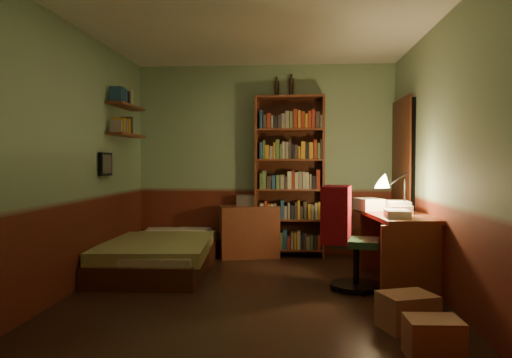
# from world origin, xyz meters

# --- Properties ---
(floor) EXTENTS (3.50, 4.00, 0.02)m
(floor) POSITION_xyz_m (0.00, 0.00, -0.01)
(floor) COLOR black
(floor) RESTS_ON ground
(ceiling) EXTENTS (3.50, 4.00, 0.02)m
(ceiling) POSITION_xyz_m (0.00, 0.00, 2.61)
(ceiling) COLOR silver
(ceiling) RESTS_ON wall_back
(wall_back) EXTENTS (3.50, 0.02, 2.60)m
(wall_back) POSITION_xyz_m (0.00, 2.01, 1.30)
(wall_back) COLOR gray
(wall_back) RESTS_ON ground
(wall_left) EXTENTS (0.02, 4.00, 2.60)m
(wall_left) POSITION_xyz_m (-1.76, 0.00, 1.30)
(wall_left) COLOR gray
(wall_left) RESTS_ON ground
(wall_right) EXTENTS (0.02, 4.00, 2.60)m
(wall_right) POSITION_xyz_m (1.76, 0.00, 1.30)
(wall_right) COLOR gray
(wall_right) RESTS_ON ground
(wall_front) EXTENTS (3.50, 0.02, 2.60)m
(wall_front) POSITION_xyz_m (0.00, -2.01, 1.30)
(wall_front) COLOR gray
(wall_front) RESTS_ON ground
(doorway) EXTENTS (0.06, 0.90, 2.00)m
(doorway) POSITION_xyz_m (1.72, 1.30, 1.00)
(doorway) COLOR black
(doorway) RESTS_ON ground
(door_trim) EXTENTS (0.02, 0.98, 2.08)m
(door_trim) POSITION_xyz_m (1.69, 1.30, 1.00)
(door_trim) COLOR #3A180D
(door_trim) RESTS_ON ground
(bed) EXTENTS (1.17, 2.13, 0.62)m
(bed) POSITION_xyz_m (-1.18, 0.95, 0.31)
(bed) COLOR #759255
(bed) RESTS_ON ground
(dresser) EXTENTS (0.84, 0.56, 0.69)m
(dresser) POSITION_xyz_m (-0.20, 1.77, 0.34)
(dresser) COLOR brown
(dresser) RESTS_ON ground
(mini_stereo) EXTENTS (0.27, 0.21, 0.14)m
(mini_stereo) POSITION_xyz_m (-0.25, 1.89, 0.75)
(mini_stereo) COLOR #B2B2B7
(mini_stereo) RESTS_ON dresser
(bookshelf) EXTENTS (0.94, 0.33, 2.15)m
(bookshelf) POSITION_xyz_m (0.34, 1.85, 1.08)
(bookshelf) COLOR brown
(bookshelf) RESTS_ON ground
(bottle_left) EXTENTS (0.06, 0.06, 0.22)m
(bottle_left) POSITION_xyz_m (0.16, 1.96, 2.26)
(bottle_left) COLOR black
(bottle_left) RESTS_ON bookshelf
(bottle_right) EXTENTS (0.08, 0.08, 0.25)m
(bottle_right) POSITION_xyz_m (0.36, 1.96, 2.28)
(bottle_right) COLOR black
(bottle_right) RESTS_ON bookshelf
(desk) EXTENTS (0.72, 1.45, 0.75)m
(desk) POSITION_xyz_m (1.44, 0.37, 0.37)
(desk) COLOR brown
(desk) RESTS_ON ground
(paper_stack) EXTENTS (0.32, 0.38, 0.13)m
(paper_stack) POSITION_xyz_m (1.21, 0.67, 0.81)
(paper_stack) COLOR silver
(paper_stack) RESTS_ON desk
(desk_lamp) EXTENTS (0.23, 0.23, 0.59)m
(desk_lamp) POSITION_xyz_m (1.53, 0.37, 1.04)
(desk_lamp) COLOR black
(desk_lamp) RESTS_ON desk
(office_chair) EXTENTS (0.64, 0.58, 1.11)m
(office_chair) POSITION_xyz_m (1.01, 0.17, 0.55)
(office_chair) COLOR #245035
(office_chair) RESTS_ON ground
(red_jacket) EXTENTS (0.36, 0.52, 0.57)m
(red_jacket) POSITION_xyz_m (0.74, 0.11, 1.39)
(red_jacket) COLOR maroon
(red_jacket) RESTS_ON office_chair
(wall_shelf_lower) EXTENTS (0.20, 0.90, 0.03)m
(wall_shelf_lower) POSITION_xyz_m (-1.64, 1.10, 1.60)
(wall_shelf_lower) COLOR brown
(wall_shelf_lower) RESTS_ON wall_left
(wall_shelf_upper) EXTENTS (0.20, 0.90, 0.03)m
(wall_shelf_upper) POSITION_xyz_m (-1.64, 1.10, 1.95)
(wall_shelf_upper) COLOR brown
(wall_shelf_upper) RESTS_ON wall_left
(framed_picture) EXTENTS (0.04, 0.32, 0.26)m
(framed_picture) POSITION_xyz_m (-1.72, 0.60, 1.25)
(framed_picture) COLOR black
(framed_picture) RESTS_ON wall_left
(cardboard_box_a) EXTENTS (0.36, 0.29, 0.26)m
(cardboard_box_a) POSITION_xyz_m (1.29, -1.58, 0.13)
(cardboard_box_a) COLOR #885B44
(cardboard_box_a) RESTS_ON ground
(cardboard_box_b) EXTENTS (0.47, 0.43, 0.27)m
(cardboard_box_b) POSITION_xyz_m (1.25, -1.02, 0.14)
(cardboard_box_b) COLOR #885B44
(cardboard_box_b) RESTS_ON ground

